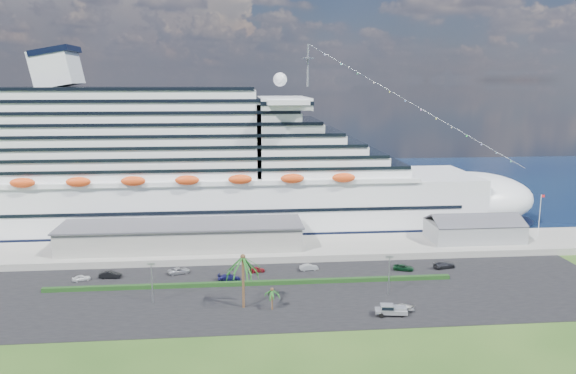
{
  "coord_description": "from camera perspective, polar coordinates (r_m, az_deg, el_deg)",
  "views": [
    {
      "loc": [
        -10.89,
        -99.61,
        43.78
      ],
      "look_at": [
        1.13,
        30.0,
        18.97
      ],
      "focal_mm": 35.0,
      "sensor_mm": 36.0,
      "label": 1
    }
  ],
  "objects": [
    {
      "name": "parked_car_3",
      "position": [
        126.38,
        -5.99,
        -9.13
      ],
      "size": [
        5.26,
        2.72,
        1.46
      ],
      "primitive_type": "imported",
      "rotation": [
        0.0,
        0.0,
        1.43
      ],
      "color": "#131445",
      "rests_on": "asphalt_lot"
    },
    {
      "name": "parked_car_2",
      "position": [
        132.4,
        -11.02,
        -8.35
      ],
      "size": [
        5.44,
        3.8,
        1.38
      ],
      "primitive_type": "imported",
      "rotation": [
        0.0,
        0.0,
        1.91
      ],
      "color": "#9EA0A7",
      "rests_on": "asphalt_lot"
    },
    {
      "name": "asphalt_lot",
      "position": [
        119.43,
        0.31,
        -10.68
      ],
      "size": [
        140.0,
        38.0,
        0.12
      ],
      "primitive_type": "cube",
      "color": "black",
      "rests_on": "ground"
    },
    {
      "name": "palm_short",
      "position": [
        109.89,
        -1.63,
        -10.62
      ],
      "size": [
        3.53,
        3.53,
        4.56
      ],
      "color": "#47301E",
      "rests_on": "ground"
    },
    {
      "name": "lamp_post_right",
      "position": [
        118.37,
        10.24,
        -8.34
      ],
      "size": [
        1.6,
        0.35,
        8.27
      ],
      "color": "gray",
      "rests_on": "asphalt_lot"
    },
    {
      "name": "port_shed",
      "position": [
        158.1,
        18.38,
        -4.2
      ],
      "size": [
        24.0,
        12.31,
        7.37
      ],
      "color": "gray",
      "rests_on": "wharf"
    },
    {
      "name": "palm_tall",
      "position": [
        109.23,
        -4.6,
        -7.7
      ],
      "size": [
        8.82,
        8.82,
        11.13
      ],
      "color": "#47301E",
      "rests_on": "ground"
    },
    {
      "name": "lamp_post_left",
      "position": [
        115.54,
        -13.67,
        -8.96
      ],
      "size": [
        1.6,
        0.35,
        8.27
      ],
      "color": "gray",
      "rests_on": "asphalt_lot"
    },
    {
      "name": "terminal_building",
      "position": [
        145.58,
        -10.71,
        -4.85
      ],
      "size": [
        61.0,
        15.0,
        6.3
      ],
      "color": "gray",
      "rests_on": "wharf"
    },
    {
      "name": "parked_car_7",
      "position": [
        138.61,
        15.58,
        -7.64
      ],
      "size": [
        5.78,
        3.58,
        1.56
      ],
      "primitive_type": "imported",
      "rotation": [
        0.0,
        0.0,
        1.85
      ],
      "color": "black",
      "rests_on": "asphalt_lot"
    },
    {
      "name": "water",
      "position": [
        234.0,
        -2.54,
        -0.0
      ],
      "size": [
        420.0,
        160.0,
        0.02
      ],
      "primitive_type": "cube",
      "color": "#0B1332",
      "rests_on": "ground"
    },
    {
      "name": "parked_car_5",
      "position": [
        132.37,
        2.15,
        -8.15
      ],
      "size": [
        4.45,
        1.97,
        1.42
      ],
      "primitive_type": "imported",
      "rotation": [
        0.0,
        0.0,
        1.68
      ],
      "color": "#A0A3A7",
      "rests_on": "asphalt_lot"
    },
    {
      "name": "parked_car_4",
      "position": [
        131.11,
        -3.22,
        -8.37
      ],
      "size": [
        4.06,
        2.21,
        1.31
      ],
      "primitive_type": "imported",
      "rotation": [
        0.0,
        0.0,
        1.75
      ],
      "color": "maroon",
      "rests_on": "asphalt_lot"
    },
    {
      "name": "parked_car_0",
      "position": [
        133.69,
        -20.26,
        -8.67
      ],
      "size": [
        4.15,
        2.97,
        1.31
      ],
      "primitive_type": "imported",
      "rotation": [
        0.0,
        0.0,
        1.99
      ],
      "color": "silver",
      "rests_on": "asphalt_lot"
    },
    {
      "name": "cruise_ship",
      "position": [
        166.18,
        -8.9,
        1.28
      ],
      "size": [
        191.0,
        38.0,
        54.0
      ],
      "color": "silver",
      "rests_on": "ground"
    },
    {
      "name": "flagpole",
      "position": [
        165.23,
        24.21,
        -2.59
      ],
      "size": [
        1.08,
        0.16,
        12.0
      ],
      "color": "silver",
      "rests_on": "wharf"
    },
    {
      "name": "boat_trailer",
      "position": [
        111.9,
        11.63,
        -11.85
      ],
      "size": [
        5.21,
        3.31,
        1.5
      ],
      "color": "gray",
      "rests_on": "asphalt_lot"
    },
    {
      "name": "ground",
      "position": [
        109.35,
        0.88,
        -12.81
      ],
      "size": [
        420.0,
        420.0,
        0.0
      ],
      "primitive_type": "plane",
      "color": "#254617",
      "rests_on": "ground"
    },
    {
      "name": "parked_car_6",
      "position": [
        134.94,
        11.65,
        -8.02
      ],
      "size": [
        5.2,
        3.66,
        1.32
      ],
      "primitive_type": "imported",
      "rotation": [
        0.0,
        0.0,
        1.23
      ],
      "color": "#0C3219",
      "rests_on": "asphalt_lot"
    },
    {
      "name": "wharf",
      "position": [
        146.45,
        -0.81,
        -6.23
      ],
      "size": [
        240.0,
        20.0,
        1.8
      ],
      "primitive_type": "cube",
      "color": "gray",
      "rests_on": "ground"
    },
    {
      "name": "pickup_truck",
      "position": [
        109.89,
        10.36,
        -12.14
      ],
      "size": [
        6.32,
        3.05,
        2.13
      ],
      "color": "black",
      "rests_on": "asphalt_lot"
    },
    {
      "name": "hedge",
      "position": [
        123.45,
        -3.68,
        -9.72
      ],
      "size": [
        88.0,
        1.1,
        0.9
      ],
      "primitive_type": "cube",
      "color": "black",
      "rests_on": "asphalt_lot"
    },
    {
      "name": "parked_car_1",
      "position": [
        133.33,
        -17.61,
        -8.49
      ],
      "size": [
        4.89,
        1.92,
        1.59
      ],
      "primitive_type": "imported",
      "rotation": [
        0.0,
        0.0,
        1.52
      ],
      "color": "black",
      "rests_on": "asphalt_lot"
    }
  ]
}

